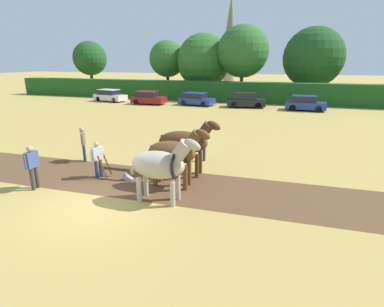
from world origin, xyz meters
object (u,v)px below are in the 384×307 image
Objects in this scene: tree_left at (167,59)px; farmer_onlooker_left at (32,164)px; draft_horse_trail_left at (185,142)px; church_spire at (230,38)px; tree_center at (243,51)px; parked_car_left at (148,98)px; parked_car_center_right at (305,103)px; tree_far_left at (90,59)px; parked_car_center at (246,100)px; draft_horse_lead_left at (161,165)px; tree_center_right at (313,58)px; farmer_at_plow at (98,157)px; farmer_beside_team at (202,142)px; tree_center_left at (204,61)px; plow at (119,172)px; parked_car_far_left at (110,96)px; farmer_onlooker_right at (83,141)px; draft_horse_lead_right at (175,153)px; parked_car_center_left at (196,99)px.

farmer_onlooker_left is at bearing -76.14° from tree_left.
church_spire is at bearing 97.89° from draft_horse_trail_left.
parked_car_left is at bearing -138.48° from tree_center.
church_spire is 4.80× the size of parked_car_center_right.
tree_left is 34.68m from farmer_onlooker_left.
parked_car_center is (24.76, -7.29, -4.49)m from tree_far_left.
farmer_onlooker_left is at bearing -175.59° from draft_horse_lead_left.
tree_center_right is at bearing 12.94° from tree_center.
church_spire is 61.22m from draft_horse_trail_left.
church_spire is at bearing 119.17° from farmer_at_plow.
tree_left is at bearing 170.41° from farmer_beside_team.
parked_car_center_right is (10.60, 24.23, -0.30)m from farmer_onlooker_left.
tree_far_left is at bearing -172.55° from tree_left.
tree_left reaches higher than farmer_beside_team.
tree_center_left is at bearing 102.88° from draft_horse_trail_left.
parked_car_left is 11.24m from parked_car_center.
farmer_beside_team is (25.46, -26.55, -4.28)m from tree_far_left.
plow is at bearing -90.38° from tree_center.
plow is 27.14m from parked_car_far_left.
tree_center_right is 29.63m from farmer_beside_team.
tree_center is (11.05, -1.45, 0.86)m from tree_left.
farmer_at_plow is at bearing -83.72° from church_spire.
farmer_beside_team is 19.28m from parked_car_center.
tree_center_left reaches higher than draft_horse_trail_left.
tree_far_left is at bearing 127.25° from draft_horse_lead_left.
farmer_at_plow is 0.94× the size of farmer_beside_team.
church_spire is 11.38× the size of farmer_beside_team.
farmer_onlooker_right is 23.45m from parked_car_center_right.
tree_center is 3.52× the size of draft_horse_lead_right.
parked_car_far_left is (-12.06, 20.98, -0.30)m from farmer_onlooker_right.
tree_center is 29.08m from draft_horse_trail_left.
parked_car_center is (-0.55, 22.62, -0.64)m from draft_horse_lead_right.
farmer_at_plow is at bearing -106.93° from tree_center_right.
parked_car_center_left is at bearing 102.78° from draft_horse_lead_left.
draft_horse_lead_right reaches higher than plow.
parked_car_center is (12.78, -8.85, -4.42)m from tree_left.
draft_horse_lead_left is 3.03m from plow.
tree_center_left is 30.17m from farmer_onlooker_right.
parked_car_center is at bearing -16.39° from tree_far_left.
tree_center is 1.03× the size of tree_center_right.
parked_car_left is 0.99× the size of parked_car_center_right.
parked_car_center_right is at bearing 9.95° from parked_car_far_left.
tree_far_left reaches higher than plow.
parked_car_left is at bearing 176.46° from parked_car_center.
plow is at bearing 180.00° from draft_horse_lead_right.
parked_car_center_left is (11.33, 0.03, -0.03)m from parked_car_far_left.
tree_center_left is 9.90m from parked_car_center_left.
tree_left is at bearing 98.98° from parked_car_left.
draft_horse_lead_left is at bearing -85.78° from tree_center.
draft_horse_trail_left is 1.72× the size of farmer_beside_team.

